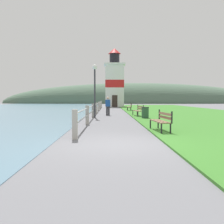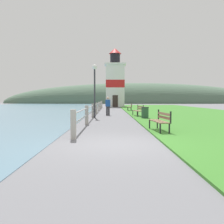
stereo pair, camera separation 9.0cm
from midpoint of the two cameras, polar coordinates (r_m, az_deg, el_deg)
ground_plane at (r=7.91m, az=0.92°, el=-7.43°), size 160.00×160.00×0.00m
grass_verge at (r=27.27m, az=16.01°, el=0.02°), size 12.00×55.01×0.06m
seawall_railing at (r=23.91m, az=-3.45°, el=1.13°), size 0.18×30.35×1.06m
park_bench_near at (r=10.91m, az=11.31°, el=-1.73°), size 0.63×1.79×0.94m
park_bench_midway at (r=19.87m, az=6.24°, el=0.48°), size 0.69×1.90×0.94m
park_bench_far at (r=29.05m, az=4.27°, el=1.31°), size 0.54×1.66×0.94m
lighthouse at (r=43.46m, az=0.76°, el=6.85°), size 3.59×3.59×10.07m
person_strolling at (r=21.24m, az=-0.83°, el=1.51°), size 0.42×0.28×1.57m
trash_bin at (r=17.81m, az=7.69°, el=-0.21°), size 0.54×0.54×0.84m
lamp_post at (r=18.72m, az=-3.85°, el=7.06°), size 0.36×0.36×3.96m
distant_hillside at (r=74.91m, az=5.83°, el=2.00°), size 80.00×16.00×12.00m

